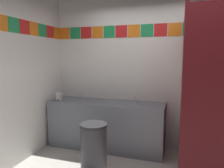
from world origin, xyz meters
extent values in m
cube|color=white|center=(0.00, 1.48, 1.42)|extent=(3.89, 0.08, 2.83)
cube|color=orange|center=(-1.83, 1.43, 2.07)|extent=(0.21, 0.01, 0.21)
cube|color=#1E8C4C|center=(-1.60, 1.43, 2.07)|extent=(0.21, 0.01, 0.21)
cube|color=red|center=(-1.37, 1.43, 2.07)|extent=(0.21, 0.01, 0.21)
cube|color=orange|center=(-1.14, 1.43, 2.07)|extent=(0.21, 0.01, 0.21)
cube|color=#1E8C4C|center=(-0.91, 1.43, 2.07)|extent=(0.21, 0.01, 0.21)
cube|color=red|center=(-0.69, 1.43, 2.07)|extent=(0.21, 0.01, 0.21)
cube|color=orange|center=(-0.46, 1.43, 2.07)|extent=(0.21, 0.01, 0.21)
cube|color=#1E8C4C|center=(-0.23, 1.43, 2.07)|extent=(0.21, 0.01, 0.21)
cube|color=red|center=(0.00, 1.43, 2.07)|extent=(0.21, 0.01, 0.21)
cube|color=orange|center=(0.23, 1.43, 2.07)|extent=(0.21, 0.01, 0.21)
cube|color=#1E8C4C|center=(0.46, 1.43, 2.07)|extent=(0.21, 0.01, 0.21)
cube|color=red|center=(0.69, 1.43, 2.07)|extent=(0.21, 0.01, 0.21)
cube|color=orange|center=(0.91, 1.43, 2.07)|extent=(0.21, 0.01, 0.21)
cube|color=white|center=(-1.98, 0.00, 1.42)|extent=(0.08, 2.88, 2.83)
cube|color=orange|center=(-1.94, 0.00, 2.07)|extent=(0.01, 0.21, 0.21)
cube|color=#1E8C4C|center=(-1.94, 0.22, 2.07)|extent=(0.01, 0.21, 0.21)
cube|color=red|center=(-1.94, 0.44, 2.07)|extent=(0.01, 0.21, 0.21)
cube|color=orange|center=(-1.94, 0.66, 2.07)|extent=(0.01, 0.21, 0.21)
cube|color=#1E8C4C|center=(-1.94, 0.88, 2.07)|extent=(0.01, 0.21, 0.21)
cube|color=red|center=(-1.94, 1.11, 2.07)|extent=(0.01, 0.21, 0.21)
cube|color=orange|center=(-1.94, 1.33, 2.07)|extent=(0.01, 0.21, 0.21)
cube|color=slate|center=(-0.88, 1.15, 0.42)|extent=(2.03, 0.57, 0.83)
cube|color=slate|center=(-0.88, 1.42, 0.79)|extent=(2.03, 0.03, 0.08)
cylinder|color=#F0DDC7|center=(-1.39, 1.12, 0.78)|extent=(0.34, 0.34, 0.10)
cylinder|color=#F0DDC7|center=(-0.37, 1.12, 0.78)|extent=(0.34, 0.34, 0.10)
cylinder|color=silver|center=(-1.39, 1.26, 0.86)|extent=(0.04, 0.04, 0.05)
cylinder|color=silver|center=(-1.39, 1.21, 0.93)|extent=(0.02, 0.06, 0.09)
cylinder|color=silver|center=(-0.37, 1.26, 0.86)|extent=(0.04, 0.04, 0.05)
cylinder|color=silver|center=(-0.37, 1.21, 0.93)|extent=(0.02, 0.06, 0.09)
cube|color=#B7BABF|center=(-1.71, 0.98, 0.91)|extent=(0.09, 0.07, 0.16)
cylinder|color=black|center=(-1.71, 0.94, 0.85)|extent=(0.02, 0.02, 0.03)
cube|color=maroon|center=(0.39, 0.65, 1.11)|extent=(0.04, 1.58, 2.21)
cylinder|color=silver|center=(0.41, -0.12, 1.22)|extent=(0.02, 0.02, 0.10)
cylinder|color=white|center=(0.85, 0.99, 0.20)|extent=(0.38, 0.38, 0.40)
torus|color=white|center=(0.85, 0.99, 0.42)|extent=(0.39, 0.39, 0.05)
cube|color=white|center=(0.85, 1.20, 0.57)|extent=(0.34, 0.17, 0.34)
cylinder|color=#333338|center=(-0.80, 0.39, 0.32)|extent=(0.38, 0.38, 0.64)
cylinder|color=#262628|center=(-0.80, 0.39, 0.66)|extent=(0.39, 0.39, 0.04)
camera|label=1|loc=(0.36, -2.31, 1.62)|focal=34.26mm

